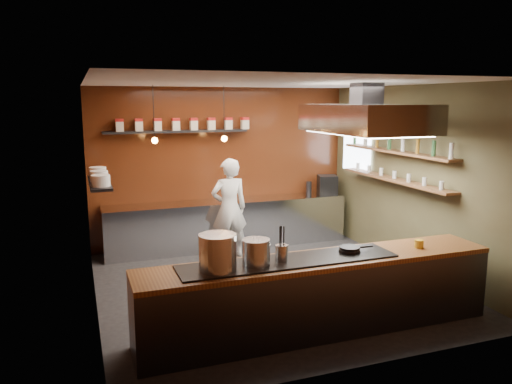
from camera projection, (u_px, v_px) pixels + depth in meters
name	position (u px, v px, depth m)	size (l,w,h in m)	color
floor	(270.00, 285.00, 7.53)	(5.00, 5.00, 0.00)	black
back_wall	(223.00, 167.00, 9.57)	(5.00, 5.00, 0.00)	#3E160B
left_wall	(91.00, 199.00, 6.42)	(5.00, 5.00, 0.00)	#3E160B
right_wall	(414.00, 179.00, 8.10)	(5.00, 5.00, 0.00)	#444026
ceiling	(271.00, 83.00, 6.99)	(5.00, 5.00, 0.00)	silver
window_pane	(357.00, 146.00, 9.58)	(1.00, 1.00, 0.00)	white
prep_counter	(228.00, 224.00, 9.46)	(4.60, 0.65, 0.90)	silver
pass_counter	(319.00, 295.00, 5.97)	(4.40, 0.72, 0.94)	#38383D
tin_shelf	(177.00, 132.00, 9.02)	(2.60, 0.26, 0.04)	black
plate_shelf	(99.00, 183.00, 7.39)	(0.30, 1.40, 0.04)	black
bottle_shelf_upper	(396.00, 152.00, 8.25)	(0.26, 2.80, 0.04)	brown
bottle_shelf_lower	(394.00, 180.00, 8.33)	(0.26, 2.80, 0.04)	brown
extractor_hood	(366.00, 118.00, 7.14)	(1.20, 2.00, 0.72)	#38383D
pendant_left	(155.00, 137.00, 8.25)	(0.10, 0.10, 0.95)	black
pendant_right	(224.00, 136.00, 8.65)	(0.10, 0.10, 0.95)	black
storage_tins	(185.00, 124.00, 9.04)	(2.43, 0.13, 0.22)	#BFB69E
plate_stacks	(99.00, 176.00, 7.38)	(0.26, 1.16, 0.16)	white
bottles	(396.00, 143.00, 8.22)	(0.06, 2.66, 0.24)	silver
wine_glasses	(394.00, 175.00, 8.32)	(0.07, 2.37, 0.13)	silver
stockpot_large	(218.00, 252.00, 5.37)	(0.41, 0.41, 0.40)	silver
stockpot_small	(256.00, 252.00, 5.56)	(0.31, 0.31, 0.29)	silver
utensil_crock	(282.00, 253.00, 5.70)	(0.15, 0.15, 0.19)	#B4B7BC
frying_pan	(350.00, 249.00, 6.06)	(0.43, 0.26, 0.07)	black
butter_jar	(419.00, 244.00, 6.30)	(0.11, 0.11, 0.10)	gold
espresso_machine	(327.00, 184.00, 10.07)	(0.37, 0.35, 0.37)	black
chef	(229.00, 208.00, 8.77)	(0.65, 0.42, 1.77)	silver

